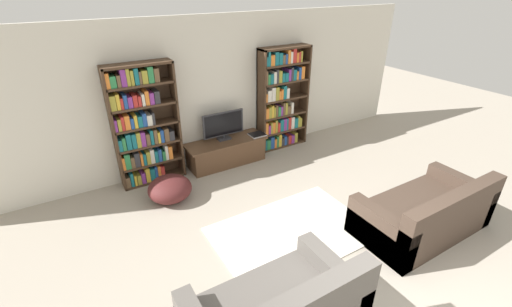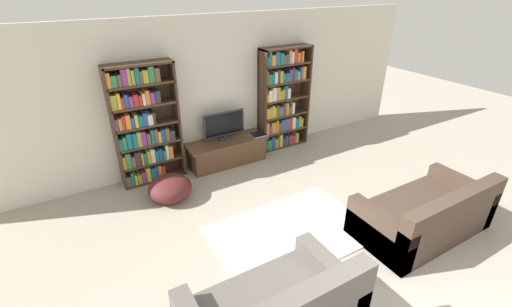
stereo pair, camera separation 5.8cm
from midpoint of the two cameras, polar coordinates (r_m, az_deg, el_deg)
The scene contains 9 objects.
wall_back at distance 6.22m, azimuth -7.29°, elevation 10.16°, with size 8.80×0.06×2.60m.
bookshelf_left at distance 5.79m, azimuth -18.65°, elevation 4.25°, with size 1.04×0.30×1.99m.
bookshelf_right at distance 6.78m, azimuth 3.87°, elevation 8.96°, with size 1.04×0.30×1.99m.
tv_stand at distance 6.37m, azimuth -5.23°, elevation 0.29°, with size 1.49×0.52×0.46m.
television at distance 6.21m, azimuth -5.73°, elevation 4.74°, with size 0.79×0.16×0.52m.
laptop at distance 6.45m, azimuth -0.06°, elevation 3.18°, with size 0.29×0.26×0.03m.
area_rug at distance 4.82m, azimuth 5.68°, elevation -12.91°, with size 2.09×1.42×0.02m.
couch_right_sofa at distance 5.19m, azimuth 25.97°, elevation -9.08°, with size 1.84×0.96×0.80m.
beanbag_ottoman at distance 5.51m, azimuth -14.45°, elevation -5.71°, with size 0.67×0.67×0.38m, color #4C1E1E.
Camera 1 is at (-2.38, -1.22, 3.11)m, focal length 24.00 mm.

